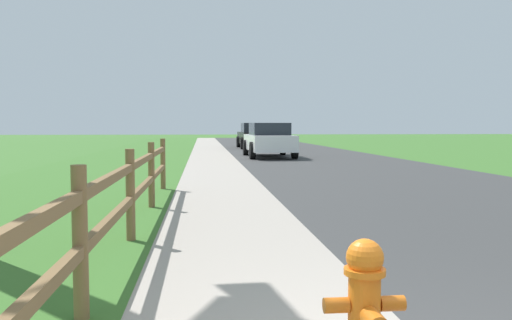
{
  "coord_description": "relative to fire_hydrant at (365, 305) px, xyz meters",
  "views": [
    {
      "loc": [
        -1.41,
        -2.19,
        1.39
      ],
      "look_at": [
        -0.49,
        6.8,
        0.81
      ],
      "focal_mm": 36.96,
      "sensor_mm": 36.0,
      "label": 1
    }
  ],
  "objects": [
    {
      "name": "road_asphalt",
      "position": [
        4.02,
        26.42,
        -0.4
      ],
      "size": [
        7.0,
        66.0,
        0.01
      ],
      "primitive_type": "cube",
      "color": "#383838",
      "rests_on": "ground"
    },
    {
      "name": "curb_concrete",
      "position": [
        -2.48,
        26.42,
        -0.4
      ],
      "size": [
        6.0,
        66.0,
        0.01
      ],
      "primitive_type": "cube",
      "color": "#A59A8E",
      "rests_on": "ground"
    },
    {
      "name": "grass_verge",
      "position": [
        -3.98,
        26.42,
        -0.4
      ],
      "size": [
        5.0,
        66.0,
        0.0
      ],
      "primitive_type": "cube",
      "color": "#3B6C29",
      "rests_on": "ground"
    },
    {
      "name": "rail_fence",
      "position": [
        -1.76,
        3.68,
        0.25
      ],
      "size": [
        0.11,
        10.64,
        1.12
      ],
      "color": "brown",
      "rests_on": "ground"
    },
    {
      "name": "parked_suv_white",
      "position": [
        2.08,
        20.72,
        0.38
      ],
      "size": [
        2.06,
        5.02,
        1.53
      ],
      "color": "white",
      "rests_on": "ground"
    },
    {
      "name": "parked_car_black",
      "position": [
        2.43,
        30.28,
        0.39
      ],
      "size": [
        2.17,
        4.89,
        1.59
      ],
      "color": "black",
      "rests_on": "ground"
    },
    {
      "name": "ground_plane",
      "position": [
        0.52,
        24.42,
        -0.41
      ],
      "size": [
        120.0,
        120.0,
        0.0
      ],
      "primitive_type": "plane",
      "color": "#3B6C29"
    },
    {
      "name": "fire_hydrant",
      "position": [
        0.0,
        0.0,
        0.0
      ],
      "size": [
        0.46,
        0.38,
        0.78
      ],
      "color": "orange",
      "rests_on": "ground"
    }
  ]
}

